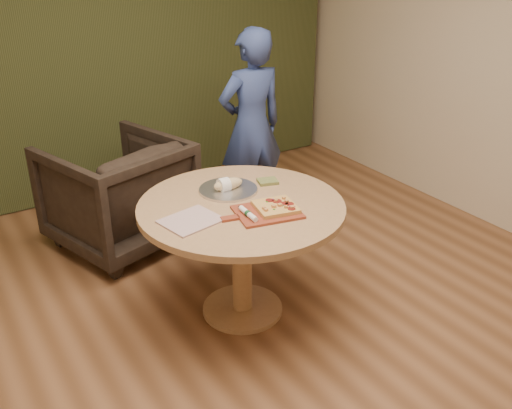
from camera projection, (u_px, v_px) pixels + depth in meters
The scene contains 12 objects.
room_shell at pixel (281, 127), 2.49m from camera, with size 5.04×6.04×2.84m.
curtain at pixel (82, 36), 4.70m from camera, with size 4.80×0.14×2.78m, color #2C3317.
pedestal_table at pixel (242, 225), 3.36m from camera, with size 1.21×1.21×0.75m.
pizza_paddle at pixel (266, 212), 3.18m from camera, with size 0.47×0.35×0.01m.
flatbread_pizza at pixel (276, 207), 3.20m from camera, with size 0.26×0.26×0.04m.
cutlery_roll at pixel (248, 214), 3.12m from camera, with size 0.04×0.20×0.03m.
newspaper at pixel (191, 221), 3.10m from camera, with size 0.30×0.25×0.01m, color silver.
serving_tray at pixel (228, 190), 3.46m from camera, with size 0.36×0.36×0.02m.
bread_roll at pixel (227, 184), 3.44m from camera, with size 0.19×0.09×0.09m.
green_packet at pixel (268, 181), 3.57m from camera, with size 0.12×0.10×0.02m, color #545E2A.
armchair at pixel (117, 189), 4.22m from camera, with size 0.88×0.83×0.91m, color black.
person_standing at pixel (251, 127), 4.54m from camera, with size 0.56×0.37×1.55m, color navy.
Camera 1 is at (-1.37, -1.97, 2.17)m, focal length 40.00 mm.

